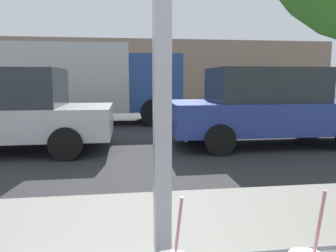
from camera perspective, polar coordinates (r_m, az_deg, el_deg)
The scene contains 5 objects.
ground_plane at distance 9.00m, azimuth -6.75°, elevation -1.38°, with size 60.00×60.00×0.00m, color #2D2D30.
building_facade_far at distance 21.15m, azimuth -7.35°, elevation 9.82°, with size 28.00×1.20×4.08m, color gray.
parked_car_silver at distance 7.44m, azimuth -27.16°, elevation 2.51°, with size 4.34×2.04×1.76m.
parked_car_blue at distance 7.73m, azimuth 17.52°, elevation 3.37°, with size 4.68×2.02×1.79m.
box_truck at distance 11.33m, azimuth -15.72°, elevation 7.98°, with size 6.69×2.44×2.66m.
Camera 1 is at (-0.11, -0.87, 1.54)m, focal length 33.66 mm.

